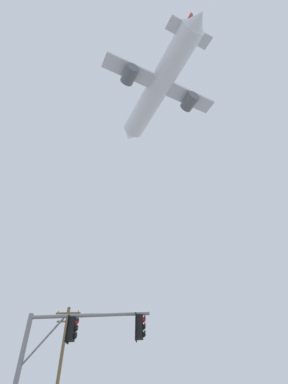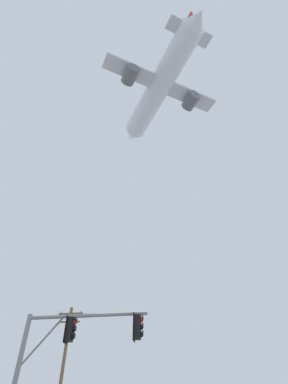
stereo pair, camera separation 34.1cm
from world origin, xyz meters
TOP-DOWN VIEW (x-y plane):
  - signal_pole_near at (-4.14, 7.80)m, footprint 5.17×0.58m
  - utility_pole at (-8.88, 21.94)m, footprint 2.20×0.28m
  - airplane at (0.19, 18.14)m, footprint 15.15×19.62m

SIDE VIEW (x-z plane):
  - signal_pole_near at x=-4.14m, z-range 1.44..7.19m
  - utility_pole at x=-8.88m, z-range 0.31..10.96m
  - airplane at x=0.19m, z-range 36.20..42.00m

